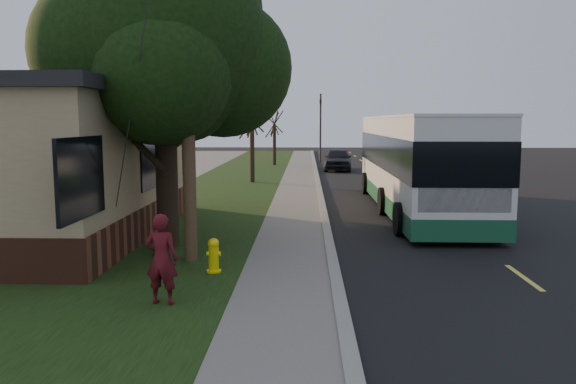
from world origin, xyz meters
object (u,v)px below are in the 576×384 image
object	(u,v)px
bare_tree_far	(274,139)
traffic_signal	(320,123)
dumpster	(100,193)
bare_tree_near	(252,143)
skateboarder	(162,259)
distant_car	(338,159)
skateboard_main	(161,251)
leafy_tree	(166,47)
utility_pole	(187,61)
transit_bus	(417,161)
fire_hydrant	(214,255)

from	to	relation	value
bare_tree_far	traffic_signal	xyz separation A→B (m)	(3.50, 4.00, 1.16)
dumpster	bare_tree_far	bearing A→B (deg)	76.34
bare_tree_near	skateboarder	size ratio (longest dim) A/B	2.64
bare_tree_near	bare_tree_far	xyz separation A→B (m)	(0.50, 12.00, -0.15)
traffic_signal	distant_car	xyz separation A→B (m)	(1.00, -7.78, -2.41)
skateboard_main	dumpster	world-z (taller)	dumpster
bare_tree_far	dumpster	distance (m)	22.14
bare_tree_near	leafy_tree	bearing A→B (deg)	-92.50
utility_pole	traffic_signal	size ratio (longest dim) A/B	1.65
bare_tree_far	skateboarder	distance (m)	32.16
transit_bus	dumpster	bearing A→B (deg)	-177.43
bare_tree_near	distant_car	world-z (taller)	bare_tree_near
bare_tree_near	transit_bus	world-z (taller)	bare_tree_near
transit_bus	skateboard_main	xyz separation A→B (m)	(-7.62, -7.41, -1.74)
distant_car	skateboard_main	bearing A→B (deg)	-99.08
fire_hydrant	traffic_signal	distance (m)	34.25
bare_tree_near	bare_tree_far	distance (m)	12.01
transit_bus	skateboarder	distance (m)	13.03
fire_hydrant	leafy_tree	distance (m)	5.65
traffic_signal	skateboard_main	bearing A→B (deg)	-98.23
traffic_signal	distant_car	distance (m)	8.20
bare_tree_far	dumpster	bearing A→B (deg)	-103.66
bare_tree_near	dumpster	world-z (taller)	bare_tree_near
fire_hydrant	leafy_tree	size ratio (longest dim) A/B	0.09
utility_pole	transit_bus	distance (m)	10.87
fire_hydrant	skateboard_main	size ratio (longest dim) A/B	0.98
utility_pole	bare_tree_near	size ratio (longest dim) A/B	2.11
bare_tree_far	distant_car	bearing A→B (deg)	-40.01
traffic_signal	transit_bus	distance (m)	25.16
utility_pole	skateboarder	world-z (taller)	utility_pole
bare_tree_near	traffic_signal	bearing A→B (deg)	75.96
utility_pole	skateboard_main	world-z (taller)	utility_pole
fire_hydrant	bare_tree_far	distance (m)	30.04
bare_tree_near	bare_tree_far	world-z (taller)	bare_tree_near
bare_tree_near	dumpster	bearing A→B (deg)	-116.47
dumpster	distant_car	bearing A→B (deg)	61.23
traffic_signal	utility_pole	bearing A→B (deg)	-96.58
traffic_signal	bare_tree_near	bearing A→B (deg)	-104.04
leafy_tree	skateboard_main	bearing A→B (deg)	-90.58
skateboard_main	bare_tree_far	bearing A→B (deg)	87.62
skateboard_main	distant_car	world-z (taller)	distant_car
skateboard_main	skateboarder	bearing A→B (deg)	-74.93
utility_pole	skateboarder	bearing A→B (deg)	-87.40
bare_tree_near	skateboarder	distance (m)	20.18
fire_hydrant	traffic_signal	world-z (taller)	traffic_signal
leafy_tree	bare_tree_far	world-z (taller)	leafy_tree
distant_car	dumpster	bearing A→B (deg)	-114.84
utility_pole	bare_tree_far	size ratio (longest dim) A/B	2.25
utility_pole	distant_car	size ratio (longest dim) A/B	2.05
utility_pole	bare_tree_near	world-z (taller)	utility_pole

